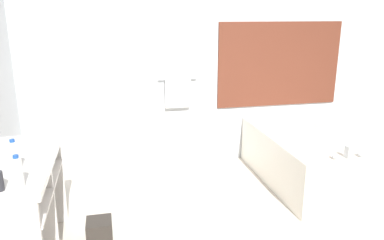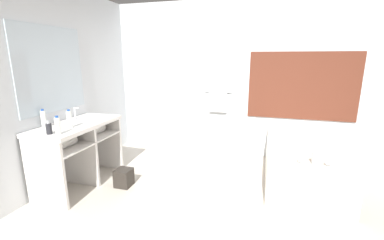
{
  "view_description": "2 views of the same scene",
  "coord_description": "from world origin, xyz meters",
  "px_view_note": "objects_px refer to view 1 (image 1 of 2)",
  "views": [
    {
      "loc": [
        -1.13,
        -2.4,
        1.94
      ],
      "look_at": [
        -0.37,
        1.04,
        0.93
      ],
      "focal_mm": 35.0,
      "sensor_mm": 36.0,
      "label": 1
    },
    {
      "loc": [
        0.52,
        -2.35,
        1.73
      ],
      "look_at": [
        -0.49,
        1.12,
        0.86
      ],
      "focal_mm": 24.0,
      "sensor_mm": 36.0,
      "label": 2
    }
  ],
  "objects_px": {
    "bathtub": "(306,155)",
    "water_bottle_2": "(14,156)",
    "water_bottle_3": "(18,172)",
    "waste_bin": "(100,233)"
  },
  "relations": [
    {
      "from": "water_bottle_2",
      "to": "waste_bin",
      "type": "bearing_deg",
      "value": 32.35
    },
    {
      "from": "bathtub",
      "to": "water_bottle_2",
      "type": "bearing_deg",
      "value": -158.43
    },
    {
      "from": "water_bottle_3",
      "to": "waste_bin",
      "type": "xyz_separation_m",
      "value": [
        0.43,
        0.59,
        -0.86
      ]
    },
    {
      "from": "bathtub",
      "to": "water_bottle_2",
      "type": "height_order",
      "value": "water_bottle_2"
    },
    {
      "from": "bathtub",
      "to": "water_bottle_2",
      "type": "xyz_separation_m",
      "value": [
        -2.88,
        -1.14,
        0.67
      ]
    },
    {
      "from": "water_bottle_3",
      "to": "waste_bin",
      "type": "distance_m",
      "value": 1.13
    },
    {
      "from": "waste_bin",
      "to": "bathtub",
      "type": "bearing_deg",
      "value": 19.01
    },
    {
      "from": "water_bottle_2",
      "to": "waste_bin",
      "type": "xyz_separation_m",
      "value": [
        0.51,
        0.32,
        -0.87
      ]
    },
    {
      "from": "water_bottle_2",
      "to": "water_bottle_3",
      "type": "height_order",
      "value": "water_bottle_2"
    },
    {
      "from": "bathtub",
      "to": "water_bottle_2",
      "type": "distance_m",
      "value": 3.17
    }
  ]
}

